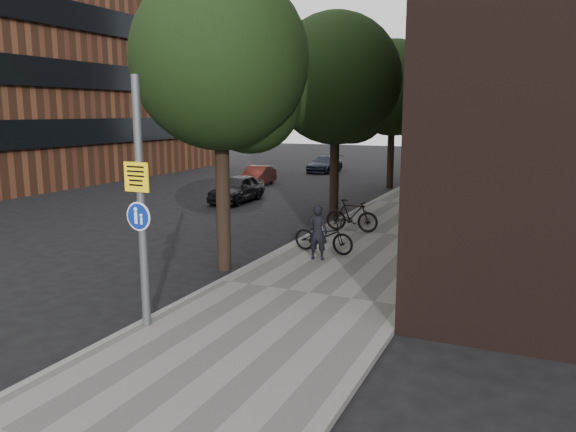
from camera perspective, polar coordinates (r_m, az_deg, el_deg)
The scene contains 15 objects.
ground at distance 9.93m, azimuth -6.74°, elevation -13.68°, with size 120.00×120.00×0.00m, color black.
sidewalk at distance 18.72m, azimuth 9.82°, elevation -1.96°, with size 4.50×60.00×0.12m, color slate.
curb_edge at distance 19.38m, azimuth 3.36°, elevation -1.38°, with size 0.15×60.00×0.13m, color slate.
street_tree_near at distance 14.38m, azimuth -6.35°, elevation 14.65°, with size 4.40×4.40×7.50m.
street_tree_mid at distance 22.12m, azimuth 5.17°, elevation 13.22°, with size 5.00×5.00×7.80m.
street_tree_far at distance 30.76m, azimuth 10.78°, elevation 12.31°, with size 5.00×5.00×7.80m.
signpost at distance 10.46m, azimuth -14.70°, elevation 1.25°, with size 0.53×0.15×4.58m.
pedestrian at distance 15.13m, azimuth 3.02°, elevation -1.65°, with size 0.55×0.36×1.50m, color black.
parked_bike_facade_near at distance 17.75m, azimuth 14.90°, elevation -1.14°, with size 0.61×1.75×0.92m, color black.
parked_bike_facade_far at distance 18.54m, azimuth 15.32°, elevation -0.66°, with size 0.43×1.53×0.92m, color black.
parked_bike_curb_near at distance 15.94m, azimuth 3.64°, elevation -2.01°, with size 0.64×1.83×0.96m, color black.
parked_bike_curb_far at distance 18.84m, azimuth 6.50°, elevation 0.05°, with size 0.50×1.78×1.07m, color black.
parked_car_near at distance 25.78m, azimuth -5.22°, elevation 2.81°, with size 1.46×3.62×1.23m, color black.
parked_car_mid at distance 31.29m, azimuth -3.13°, elevation 4.07°, with size 1.16×3.32×1.09m, color #551E18.
parked_car_far at distance 38.64m, azimuth 3.77°, elevation 5.30°, with size 1.56×3.84×1.11m, color #1B2332.
Camera 1 is at (4.71, -7.74, 4.06)m, focal length 35.00 mm.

